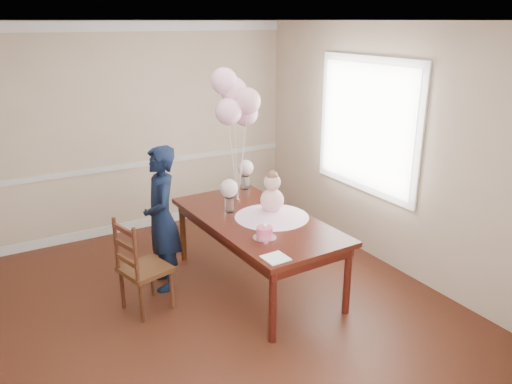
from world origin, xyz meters
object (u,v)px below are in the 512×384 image
object	(u,v)px
birthday_cake	(265,232)
woman	(162,219)
dining_table_top	(257,220)
dining_chair_seat	(145,269)

from	to	relation	value
birthday_cake	woman	size ratio (longest dim) A/B	0.10
dining_table_top	woman	size ratio (longest dim) A/B	1.33
birthday_cake	woman	bearing A→B (deg)	125.56
birthday_cake	dining_chair_seat	distance (m)	1.21
dining_table_top	birthday_cake	xyz separation A→B (m)	(-0.19, -0.47, 0.08)
birthday_cake	dining_table_top	bearing A→B (deg)	68.07
birthday_cake	dining_chair_seat	size ratio (longest dim) A/B	0.37
woman	dining_table_top	bearing A→B (deg)	74.38
dining_chair_seat	birthday_cake	bearing A→B (deg)	-45.78
birthday_cake	woman	xyz separation A→B (m)	(-0.67, 0.94, -0.06)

